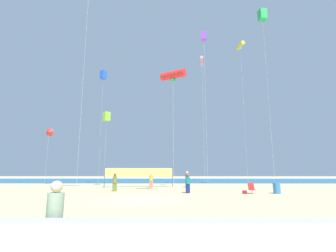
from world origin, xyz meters
The scene contains 21 objects.
ground_plane centered at (0.00, 0.00, 0.00)m, with size 120.00×120.00×0.00m, color #D1BC89.
ocean_band centered at (0.00, 29.89, 0.00)m, with size 120.00×20.00×0.01m, color #1E6B99.
boardwalk_ledge centered at (0.00, -11.50, 0.46)m, with size 28.00×0.44×0.92m, color #B7B7BC.
mother_figure centered at (-0.74, -10.88, 0.93)m, with size 0.40×0.40×1.73m.
toddler_figure centered at (-0.31, -10.89, 0.49)m, with size 0.21×0.21×0.91m.
beachgoer_plum_shirt centered at (4.07, 11.48, 0.98)m, with size 0.42×0.42×1.83m.
beachgoer_teal_shirt centered at (3.65, 4.75, 0.90)m, with size 0.39×0.39×1.69m.
beachgoer_olive_shirt centered at (-3.11, 6.44, 0.89)m, with size 0.38×0.38×1.67m.
beachgoer_mustard_shirt centered at (-0.01, 10.73, 0.89)m, with size 0.38×0.38×1.66m.
folding_beach_chair centered at (9.07, 4.40, 0.47)m, with size 0.52×0.65×0.89m.
trash_barrel centered at (11.18, 4.34, 0.45)m, with size 0.59×0.59×0.91m, color teal.
volleyball_net centered at (-1.46, 11.84, 1.63)m, with size 7.80×1.46×2.40m.
beach_handbag centered at (8.38, 4.13, 0.14)m, with size 0.35×0.17×0.28m, color maroon.
kite_yellow_tube centered at (13.46, 19.37, 21.62)m, with size 0.93×2.07×21.99m.
kite_red_delta centered at (-13.75, 14.43, 6.85)m, with size 1.03×0.47×7.36m.
kite_green_box centered at (13.21, 9.45, 20.24)m, with size 0.92×0.92×20.93m.
kite_blue_box centered at (-6.88, 14.11, 14.59)m, with size 0.95×0.95×15.16m.
kite_pink_tube centered at (6.20, 12.36, 15.68)m, with size 0.71×2.37×15.93m.
kite_violet_box centered at (5.63, 6.22, 15.56)m, with size 0.62×0.62×16.05m.
kite_red_tube centered at (2.38, 3.05, 10.11)m, with size 2.30×1.69×10.48m.
kite_lime_box centered at (-5.67, 12.18, 8.44)m, with size 0.95×0.95×8.99m.
Camera 1 is at (2.09, -17.13, 2.00)m, focal length 26.18 mm.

